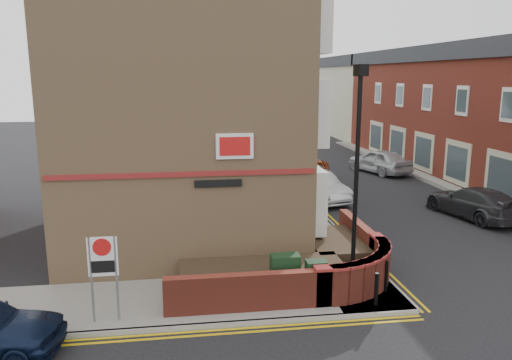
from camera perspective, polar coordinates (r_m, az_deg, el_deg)
The scene contains 27 objects.
ground at distance 13.27m, azimuth 5.77°, elevation -15.75°, with size 120.00×120.00×0.00m, color black.
pavement_corner at distance 14.27m, azimuth -9.93°, elevation -13.54°, with size 13.00×3.00×0.12m, color gray.
pavement_main at distance 28.49m, azimuth 2.01°, elevation -0.46°, with size 2.00×32.00×0.12m, color gray.
pavement_far at distance 29.76m, azimuth 24.45°, elevation -1.00°, with size 4.00×40.00×0.12m, color gray.
kerb_side at distance 12.93m, azimuth -10.13°, elevation -16.38°, with size 13.00×0.15×0.12m, color gray.
kerb_main_near at distance 28.68m, azimuth 3.98°, elevation -0.40°, with size 0.15×32.00×0.12m, color gray.
kerb_main_far at distance 28.74m, azimuth 21.08°, elevation -1.16°, with size 0.15×40.00×0.12m, color gray.
yellow_lines_side at distance 12.74m, azimuth -10.15°, elevation -17.12°, with size 13.00×0.28×0.01m, color gold.
yellow_lines_main at distance 28.75m, azimuth 4.47°, elevation -0.49°, with size 0.28×32.00×0.01m, color gold.
corner_building at distance 19.40m, azimuth -8.07°, elevation 12.01°, with size 8.95×10.40×13.60m.
garden_wall at distance 15.47m, azimuth 3.52°, elevation -11.54°, with size 6.80×6.00×1.20m, color maroon, non-canonical shape.
lamppost at distance 13.68m, azimuth 11.38°, elevation -0.17°, with size 0.25×0.50×6.30m.
utility_cabinet_large at distance 14.05m, azimuth 3.33°, elevation -10.84°, with size 0.80×0.45×1.20m, color black.
utility_cabinet_small at distance 13.98m, azimuth 6.86°, elevation -11.26°, with size 0.55×0.40×1.10m, color black.
bollard_near at distance 13.95m, azimuth 13.60°, elevation -12.03°, with size 0.11×0.11×0.90m, color black.
bollard_far at distance 14.84m, azimuth 14.64°, elevation -10.58°, with size 0.11×0.11×0.90m, color black.
zone_sign at distance 12.89m, azimuth -17.08°, elevation -9.10°, with size 0.72×0.07×2.20m.
far_terrace at distance 33.38m, azimuth 23.56°, elevation 7.28°, with size 5.40×30.40×8.00m.
far_terrace_cream at distance 52.42m, azimuth 11.45°, elevation 9.35°, with size 5.40×12.40×8.00m.
tree_near at distance 25.96m, azimuth 2.85°, elevation 8.68°, with size 3.64×3.65×6.70m.
tree_mid at distance 33.82m, azimuth 0.25°, elevation 10.27°, with size 4.03×4.03×7.42m.
tree_far at distance 41.75m, azimuth -1.37°, elevation 10.18°, with size 3.81×3.81×7.00m.
traffic_light_assembly at distance 36.94m, azimuth 0.20°, elevation 6.65°, with size 0.20×0.16×4.20m.
silver_car_near at distance 25.11m, azimuth 7.13°, elevation -0.73°, with size 1.49×4.28×1.41m, color #ADB0B5.
red_car_main at distance 28.83m, azimuth 6.33°, elevation 0.86°, with size 2.23×4.85×1.35m, color #9A3A10.
grey_car_far at distance 23.90m, azimuth 23.61°, elevation -2.34°, with size 1.92×4.73×1.37m, color #2B2C30.
silver_car_far at distance 32.88m, azimuth 13.95°, elevation 2.13°, with size 1.84×4.57×1.56m, color #B7B8BF.
Camera 1 is at (-2.92, -11.40, 6.14)m, focal length 35.00 mm.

